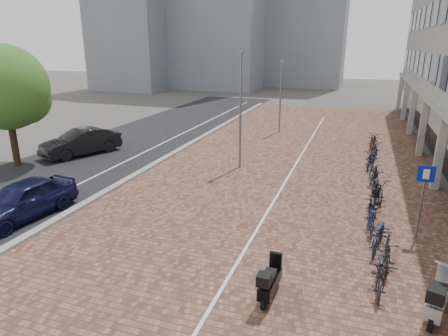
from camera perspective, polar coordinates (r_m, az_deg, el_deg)
ground at (r=12.29m, az=-9.57°, el=-13.94°), size 140.00×140.00×0.00m
plaza_brick at (r=22.26m, az=10.02°, el=0.75°), size 14.50×42.00×0.04m
street_asphalt at (r=26.24m, az=-14.38°, el=3.05°), size 8.00×50.00×0.03m
curb at (r=24.33m, az=-6.68°, el=2.51°), size 0.35×42.00×0.14m
lane_line at (r=25.21m, az=-10.58°, el=2.75°), size 0.12×44.00×0.00m
parking_line at (r=22.23m, az=10.53°, el=0.76°), size 0.10×30.00×0.00m
car_navy at (r=16.75m, az=-27.27°, el=-4.13°), size 2.19×4.47×1.47m
car_dark at (r=24.89m, az=-20.09°, el=3.55°), size 3.36×4.92×1.54m
scooter_front at (r=11.18m, az=28.74°, el=-16.04°), size 1.03×1.81×1.18m
scooter_mid at (r=10.67m, az=6.74°, el=-15.82°), size 0.54×1.56×1.06m
parking_sign at (r=14.50m, az=27.02°, el=-2.88°), size 0.55×0.11×2.62m
lamp_near at (r=20.44m, az=2.40°, el=8.11°), size 0.12×0.12×5.99m
lamp_far at (r=29.38m, az=8.20°, el=10.08°), size 0.12×0.12×5.17m
street_tree at (r=23.59m, az=-28.83°, el=9.96°), size 4.43×4.43×6.44m
bike_row at (r=19.07m, az=21.10°, el=-1.48°), size 1.21×18.12×1.05m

